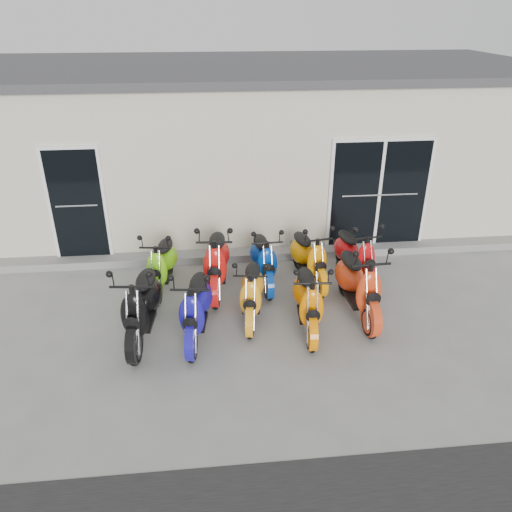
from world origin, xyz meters
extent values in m
plane|color=gray|center=(0.00, 0.00, 0.00)|extent=(80.00, 80.00, 0.00)
cube|color=beige|center=(0.00, 5.20, 1.60)|extent=(14.00, 6.00, 3.20)
cube|color=#3F3F42|center=(0.00, 5.20, 3.28)|extent=(14.20, 6.20, 0.16)
cube|color=gray|center=(0.00, 2.02, 0.07)|extent=(14.00, 0.40, 0.15)
cube|color=black|center=(-3.20, 2.17, 1.26)|extent=(1.07, 0.08, 2.22)
cube|color=black|center=(2.60, 2.17, 1.26)|extent=(2.02, 0.08, 2.22)
camera|label=1|loc=(-0.76, -6.87, 4.54)|focal=35.00mm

